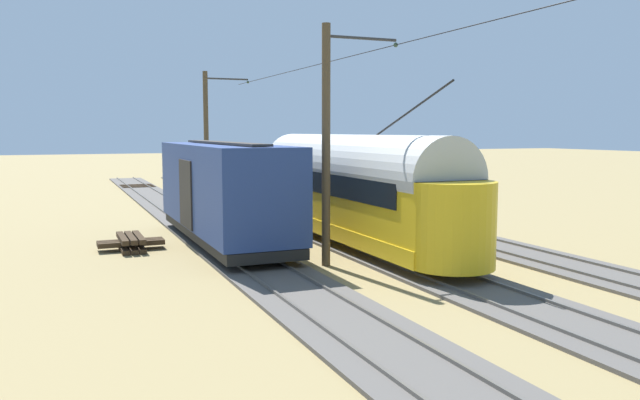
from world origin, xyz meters
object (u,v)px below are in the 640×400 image
at_px(catenary_pole_mid_near, 328,142).
at_px(track_end_bumper, 345,201).
at_px(spare_tie_stack, 131,243).
at_px(switch_stand, 360,193).
at_px(catenary_pole_foreground, 207,137).
at_px(vintage_streetcar, 352,187).
at_px(coach_adjacent, 224,190).

bearing_deg(catenary_pole_mid_near, track_end_bumper, -117.25).
xyz_separation_m(catenary_pole_mid_near, spare_tie_stack, (5.71, -5.42, -3.82)).
bearing_deg(switch_stand, catenary_pole_mid_near, 59.98).
height_order(switch_stand, track_end_bumper, switch_stand).
xyz_separation_m(catenary_pole_foreground, spare_tie_stack, (5.71, 12.01, -3.82)).
xyz_separation_m(vintage_streetcar, switch_stand, (-6.31, -11.88, -1.55)).
bearing_deg(switch_stand, vintage_streetcar, 62.04).
relative_size(coach_adjacent, switch_stand, 9.04).
distance_m(catenary_pole_foreground, spare_tie_stack, 13.84).
height_order(vintage_streetcar, coach_adjacent, vintage_streetcar).
relative_size(spare_tie_stack, track_end_bumper, 1.33).
distance_m(vintage_streetcar, catenary_pole_foreground, 14.46).
bearing_deg(coach_adjacent, catenary_pole_foreground, -100.14).
xyz_separation_m(coach_adjacent, catenary_pole_mid_near, (-2.22, 5.03, 1.92)).
relative_size(catenary_pole_foreground, switch_stand, 6.36).
distance_m(coach_adjacent, switch_stand, 15.05).
relative_size(vintage_streetcar, switch_stand, 13.06).
relative_size(catenary_pole_mid_near, track_end_bumper, 4.37).
height_order(catenary_pole_mid_near, spare_tie_stack, catenary_pole_mid_near).
bearing_deg(track_end_bumper, catenary_pole_mid_near, 62.75).
height_order(coach_adjacent, spare_tie_stack, coach_adjacent).
bearing_deg(spare_tie_stack, switch_stand, -146.00).
relative_size(vintage_streetcar, catenary_pole_foreground, 2.05).
height_order(coach_adjacent, switch_stand, coach_adjacent).
bearing_deg(track_end_bumper, vintage_streetcar, 66.13).
bearing_deg(spare_tie_stack, vintage_streetcar, 165.52).
bearing_deg(switch_stand, catenary_pole_foreground, -14.32).
xyz_separation_m(vintage_streetcar, track_end_bumper, (-4.69, -10.60, -1.85)).
relative_size(catenary_pole_foreground, spare_tie_stack, 3.27).
bearing_deg(catenary_pole_foreground, coach_adjacent, 79.86).
xyz_separation_m(coach_adjacent, switch_stand, (-11.00, -10.17, -1.46)).
bearing_deg(spare_tie_stack, catenary_pole_foreground, -115.42).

